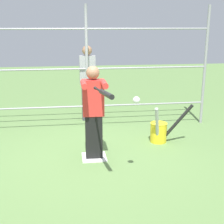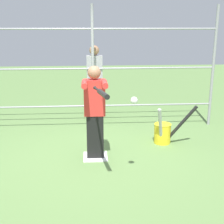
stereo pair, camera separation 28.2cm
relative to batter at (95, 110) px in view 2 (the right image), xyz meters
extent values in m
plane|color=#608447|center=(0.00, -0.02, -0.83)|extent=(24.00, 24.00, 0.00)
cube|color=white|center=(0.00, -0.02, -0.82)|extent=(0.40, 0.40, 0.02)
cylinder|color=#939399|center=(-2.55, -1.62, 0.44)|extent=(0.06, 0.06, 2.55)
cylinder|color=#939399|center=(0.00, -1.62, 0.44)|extent=(0.06, 0.06, 2.55)
cylinder|color=#939399|center=(0.00, -1.62, -0.35)|extent=(5.11, 0.04, 0.04)
cylinder|color=#939399|center=(0.00, -1.62, 0.44)|extent=(5.11, 0.04, 0.04)
cylinder|color=#939399|center=(0.00, -1.62, 1.24)|extent=(5.11, 0.04, 0.04)
cube|color=black|center=(0.00, -0.02, -0.46)|extent=(0.28, 0.18, 0.74)
cube|color=red|center=(0.00, -0.02, 0.20)|extent=(0.34, 0.20, 0.58)
sphere|color=#9E7051|center=(0.00, -0.02, 0.60)|extent=(0.21, 0.21, 0.21)
cylinder|color=red|center=(-0.15, 0.19, 0.46)|extent=(0.09, 0.41, 0.09)
cylinder|color=red|center=(0.15, 0.19, 0.46)|extent=(0.09, 0.41, 0.09)
sphere|color=black|center=(0.00, 0.40, 0.44)|extent=(0.05, 0.05, 0.05)
cylinder|color=black|center=(-0.03, 0.56, 0.45)|extent=(0.08, 0.34, 0.05)
cylinder|color=black|center=(-0.09, 0.98, 0.48)|extent=(0.14, 0.52, 0.10)
sphere|color=white|center=(-0.51, 0.88, 0.36)|extent=(0.10, 0.10, 0.10)
cylinder|color=yellow|center=(-1.27, -0.59, -0.65)|extent=(0.31, 0.31, 0.37)
torus|color=yellow|center=(-1.27, -0.59, -0.46)|extent=(0.32, 0.32, 0.01)
cylinder|color=#B2B2B7|center=(-1.18, -0.39, -0.44)|extent=(0.21, 0.36, 0.73)
cylinder|color=black|center=(-1.57, -0.46, -0.43)|extent=(0.55, 0.28, 0.76)
cube|color=#3F3F47|center=(-0.04, -2.21, -0.41)|extent=(0.28, 0.17, 0.85)
cube|color=#99999E|center=(-0.04, -2.21, 0.34)|extent=(0.35, 0.19, 0.64)
sphere|color=#9E7051|center=(-0.04, -2.21, 0.77)|extent=(0.22, 0.22, 0.22)
camera|label=1|loc=(0.36, 4.80, 1.33)|focal=50.00mm
camera|label=2|loc=(0.08, 4.83, 1.33)|focal=50.00mm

